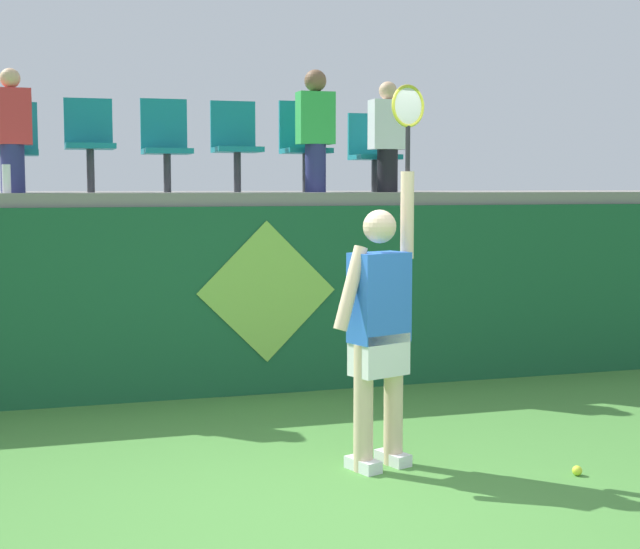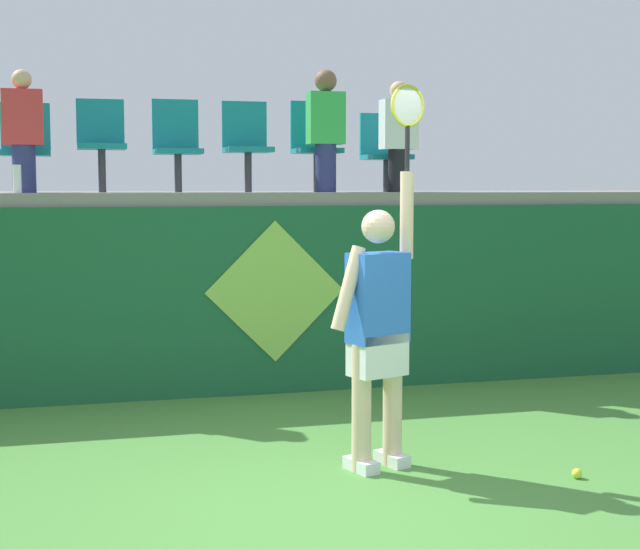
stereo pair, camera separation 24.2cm
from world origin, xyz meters
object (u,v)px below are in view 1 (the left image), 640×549
(tennis_player, at_px, (380,324))
(tennis_ball, at_px, (577,471))
(stadium_chair_1, at_px, (89,139))
(stadium_chair_4, at_px, (304,142))
(spectator_2, at_px, (12,129))
(spectator_0, at_px, (388,135))
(stadium_chair_5, at_px, (372,149))
(water_bottle, at_px, (6,179))
(spectator_1, at_px, (315,128))
(stadium_chair_3, at_px, (235,141))
(stadium_chair_2, at_px, (166,141))
(stadium_chair_0, at_px, (13,143))

(tennis_player, bearing_deg, tennis_ball, -25.46)
(stadium_chair_1, xyz_separation_m, stadium_chair_4, (2.06, 0.01, -0.00))
(stadium_chair_1, bearing_deg, spectator_2, -146.24)
(tennis_ball, distance_m, spectator_0, 4.10)
(spectator_0, bearing_deg, stadium_chair_5, 90.00)
(water_bottle, xyz_separation_m, spectator_1, (2.78, 0.28, 0.49))
(water_bottle, relative_size, spectator_1, 0.21)
(stadium_chair_3, bearing_deg, spectator_2, -167.50)
(water_bottle, distance_m, stadium_chair_4, 2.89)
(stadium_chair_2, bearing_deg, water_bottle, -154.34)
(tennis_player, bearing_deg, spectator_2, 129.63)
(stadium_chair_1, bearing_deg, water_bottle, -136.85)
(tennis_player, bearing_deg, water_bottle, 132.64)
(tennis_ball, height_order, stadium_chair_4, stadium_chair_4)
(stadium_chair_4, distance_m, stadium_chair_5, 0.72)
(water_bottle, height_order, stadium_chair_3, stadium_chair_3)
(spectator_2, bearing_deg, tennis_player, -50.37)
(tennis_player, height_order, stadium_chair_3, stadium_chair_3)
(stadium_chair_1, relative_size, stadium_chair_5, 1.10)
(stadium_chair_1, bearing_deg, tennis_ball, -53.57)
(stadium_chair_1, xyz_separation_m, stadium_chair_2, (0.70, 0.01, -0.01))
(water_bottle, bearing_deg, stadium_chair_4, 13.81)
(stadium_chair_1, height_order, spectator_0, spectator_0)
(stadium_chair_2, relative_size, spectator_1, 0.77)
(tennis_player, bearing_deg, stadium_chair_1, 116.82)
(tennis_player, xyz_separation_m, stadium_chair_2, (-0.94, 3.25, 1.33))
(stadium_chair_3, bearing_deg, stadium_chair_0, -180.00)
(spectator_2, bearing_deg, stadium_chair_1, 33.76)
(tennis_player, bearing_deg, stadium_chair_3, 94.75)
(spectator_1, bearing_deg, stadium_chair_5, 29.01)
(tennis_player, bearing_deg, stadium_chair_0, 125.47)
(stadium_chair_4, bearing_deg, spectator_1, -90.00)
(stadium_chair_2, bearing_deg, stadium_chair_5, -0.14)
(stadium_chair_2, relative_size, spectator_0, 0.84)
(spectator_0, xyz_separation_m, spectator_1, (-0.72, 0.02, 0.06))
(stadium_chair_5, bearing_deg, stadium_chair_1, -179.98)
(stadium_chair_3, xyz_separation_m, spectator_2, (-2.05, -0.45, 0.06))
(tennis_ball, bearing_deg, stadium_chair_1, 126.43)
(stadium_chair_0, height_order, spectator_0, spectator_0)
(tennis_ball, bearing_deg, stadium_chair_4, 101.12)
(spectator_2, bearing_deg, water_bottle, -102.27)
(water_bottle, xyz_separation_m, stadium_chair_5, (3.50, 0.68, 0.31))
(stadium_chair_5, xyz_separation_m, spectator_2, (-3.45, -0.45, 0.12))
(stadium_chair_1, relative_size, spectator_0, 0.82)
(water_bottle, bearing_deg, spectator_0, 4.17)
(stadium_chair_5, xyz_separation_m, spectator_0, (-0.00, -0.42, 0.12))
(stadium_chair_1, bearing_deg, tennis_player, -63.18)
(stadium_chair_2, relative_size, stadium_chair_4, 0.99)
(spectator_1, bearing_deg, tennis_ball, -77.60)
(stadium_chair_3, distance_m, spectator_0, 1.47)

